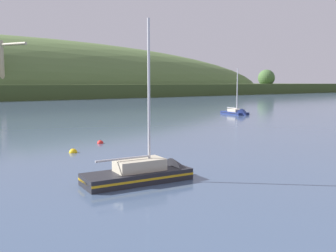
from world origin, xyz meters
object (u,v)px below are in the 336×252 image
object	(u,v)px
dockside_crane	(2,70)
mooring_buoy_foreground	(73,153)
mooring_buoy_off_fishing_boat	(100,143)
sailboat_near_mooring	(150,176)
sailboat_far_left	(237,114)

from	to	relation	value
dockside_crane	mooring_buoy_foreground	bearing A→B (deg)	-36.97
dockside_crane	mooring_buoy_off_fishing_boat	xyz separation A→B (m)	(-13.49, -122.32, -11.50)
mooring_buoy_foreground	sailboat_near_mooring	bearing A→B (deg)	-86.97
sailboat_near_mooring	sailboat_far_left	bearing A→B (deg)	43.57
sailboat_far_left	mooring_buoy_foreground	distance (m)	50.11
mooring_buoy_off_fishing_boat	dockside_crane	bearing A→B (deg)	83.71
sailboat_near_mooring	dockside_crane	bearing A→B (deg)	86.42
mooring_buoy_off_fishing_boat	sailboat_near_mooring	bearing A→B (deg)	-102.69
sailboat_near_mooring	mooring_buoy_foreground	xyz separation A→B (m)	(-0.70, 13.14, -0.30)
sailboat_near_mooring	mooring_buoy_off_fishing_boat	xyz separation A→B (m)	(3.82, 16.98, -0.30)
dockside_crane	mooring_buoy_foreground	world-z (taller)	dockside_crane
mooring_buoy_foreground	dockside_crane	bearing A→B (deg)	81.88
sailboat_far_left	mooring_buoy_off_fishing_boat	world-z (taller)	sailboat_far_left
sailboat_near_mooring	mooring_buoy_foreground	bearing A→B (deg)	96.53
sailboat_near_mooring	mooring_buoy_off_fishing_boat	distance (m)	17.41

